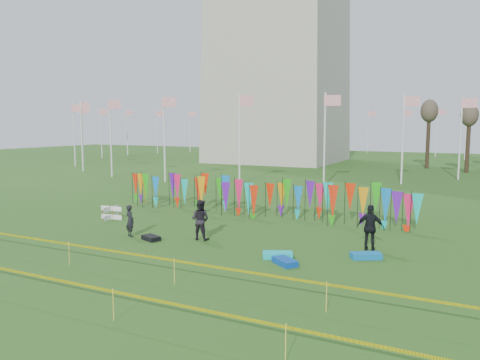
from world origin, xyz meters
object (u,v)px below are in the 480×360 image
at_px(box_kite, 111,213).
at_px(kite_bag_blue, 285,262).
at_px(kite_bag_black, 151,238).
at_px(kite_bag_teal, 366,256).
at_px(person_mid, 200,220).
at_px(kite_bag_turquoise, 278,255).
at_px(person_left, 130,221).
at_px(person_right, 370,228).

bearing_deg(box_kite, kite_bag_blue, -17.00).
xyz_separation_m(kite_bag_black, kite_bag_teal, (9.45, 1.43, 0.01)).
bearing_deg(kite_bag_teal, box_kite, 174.43).
xyz_separation_m(person_mid, kite_bag_turquoise, (4.33, -1.19, -0.81)).
bearing_deg(kite_bag_black, kite_bag_teal, 8.60).
distance_m(box_kite, kite_bag_blue, 12.32).
bearing_deg(box_kite, person_mid, -13.98).
height_order(kite_bag_blue, kite_bag_black, kite_bag_blue).
bearing_deg(kite_bag_blue, person_mid, 158.92).
bearing_deg(person_left, person_mid, -139.58).
bearing_deg(person_mid, kite_bag_turquoise, 159.87).
distance_m(person_right, kite_bag_teal, 1.56).
bearing_deg(kite_bag_turquoise, kite_bag_blue, -50.35).
bearing_deg(kite_bag_black, kite_bag_turquoise, -0.69).
bearing_deg(kite_bag_teal, person_left, -173.32).
xyz_separation_m(box_kite, kite_bag_teal, (14.36, -1.40, -0.27)).
relative_size(person_right, kite_bag_blue, 1.84).
bearing_deg(kite_bag_teal, kite_bag_turquoise, -154.50).
distance_m(person_left, person_mid, 3.45).
distance_m(person_left, kite_bag_black, 1.50).
xyz_separation_m(person_left, person_right, (10.68, 2.55, 0.22)).
xyz_separation_m(person_right, kite_bag_turquoise, (-3.05, -2.80, -0.86)).
height_order(box_kite, kite_bag_teal, box_kite).
distance_m(person_right, kite_bag_black, 9.77).
bearing_deg(kite_bag_blue, person_right, 54.70).
height_order(kite_bag_black, kite_bag_teal, kite_bag_teal).
relative_size(person_right, kite_bag_teal, 1.66).
xyz_separation_m(person_right, kite_bag_teal, (0.11, -1.29, -0.86)).
distance_m(box_kite, kite_bag_teal, 14.43).
bearing_deg(person_right, kite_bag_blue, 49.98).
distance_m(kite_bag_blue, kite_bag_teal, 3.39).
relative_size(person_left, person_right, 0.77).
bearing_deg(person_right, kite_bag_black, 11.52).
bearing_deg(kite_bag_turquoise, box_kite, 165.45).
bearing_deg(kite_bag_teal, kite_bag_black, -171.40).
distance_m(person_mid, kite_bag_blue, 5.32).
distance_m(person_mid, kite_bag_black, 2.41).
height_order(kite_bag_turquoise, kite_bag_black, kite_bag_turquoise).
distance_m(person_mid, person_right, 7.55).
xyz_separation_m(person_mid, person_right, (7.38, 1.60, 0.05)).
relative_size(person_left, kite_bag_turquoise, 1.28).
bearing_deg(kite_bag_turquoise, person_right, 42.52).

